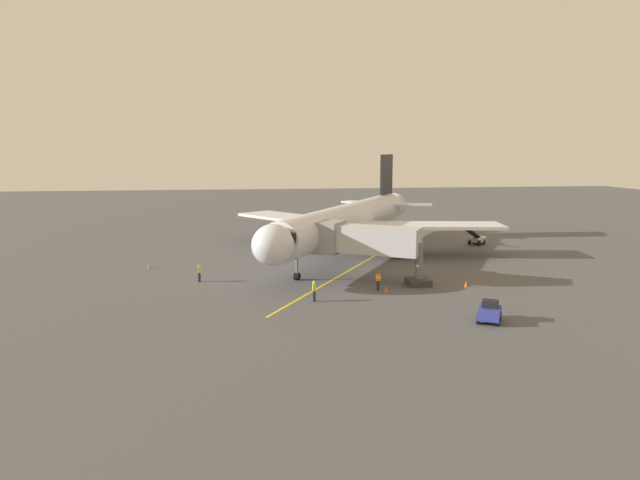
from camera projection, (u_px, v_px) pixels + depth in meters
name	position (u px, v px, depth m)	size (l,w,h in m)	color
ground_plane	(336.00, 253.00, 66.38)	(220.00, 220.00, 0.00)	#4C4C4F
apron_lead_in_line	(357.00, 266.00, 58.93)	(0.24, 40.00, 0.01)	yellow
airplane	(348.00, 221.00, 64.41)	(30.68, 36.31, 11.50)	silver
jet_bridge	(360.00, 240.00, 52.13)	(10.75, 7.83, 5.40)	#B7B7BC
ground_crew_marshaller	(314.00, 291.00, 44.99)	(0.26, 0.40, 1.71)	#23232D
ground_crew_wing_walker	(199.00, 272.00, 51.67)	(0.28, 0.42, 1.71)	#23232D
ground_crew_loader	(378.00, 281.00, 48.49)	(0.47, 0.41, 1.71)	#23232D
belt_loader_near_nose	(477.00, 239.00, 72.11)	(4.09, 4.08, 2.32)	#9E9EA3
tug_portside	(490.00, 312.00, 39.72)	(2.43, 2.74, 1.50)	#2D3899
safety_cone_nose_left	(149.00, 265.00, 57.88)	(0.32, 0.32, 0.55)	#F2590F
safety_cone_nose_right	(466.00, 284.00, 49.88)	(0.32, 0.32, 0.55)	#F2590F
safety_cone_wing_port	(386.00, 288.00, 48.25)	(0.32, 0.32, 0.55)	#F2590F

